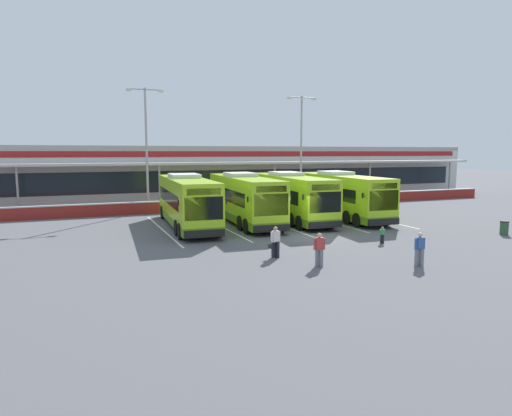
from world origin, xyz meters
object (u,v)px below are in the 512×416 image
object	(u,v)px
coach_bus_centre	(290,198)
litter_bin	(504,228)
pedestrian_with_handbag	(275,241)
coach_bus_leftmost	(187,202)
pedestrian_in_dark_coat	(319,249)
lamp_post_centre	(301,143)
coach_bus_right_centre	(341,196)
coach_bus_left_centre	(244,199)
pedestrian_child	(382,234)
lamp_post_west	(146,142)
pedestrian_near_bin	(420,248)

from	to	relation	value
coach_bus_centre	litter_bin	bearing A→B (deg)	-47.94
coach_bus_centre	pedestrian_with_handbag	distance (m)	13.03
coach_bus_leftmost	litter_bin	world-z (taller)	coach_bus_leftmost
pedestrian_with_handbag	pedestrian_in_dark_coat	distance (m)	2.69
lamp_post_centre	litter_bin	size ratio (longest dim) A/B	11.83
coach_bus_centre	coach_bus_right_centre	bearing A→B (deg)	-6.43
coach_bus_left_centre	pedestrian_in_dark_coat	world-z (taller)	coach_bus_left_centre
coach_bus_leftmost	coach_bus_right_centre	bearing A→B (deg)	-1.42
pedestrian_with_handbag	pedestrian_child	world-z (taller)	pedestrian_with_handbag
coach_bus_right_centre	litter_bin	xyz separation A→B (m)	(5.66, -10.62, -1.32)
pedestrian_with_handbag	pedestrian_in_dark_coat	xyz separation A→B (m)	(1.18, -2.41, 0.02)
litter_bin	coach_bus_centre	bearing A→B (deg)	132.06
coach_bus_right_centre	lamp_post_west	world-z (taller)	lamp_post_west
coach_bus_right_centre	pedestrian_in_dark_coat	size ratio (longest dim) A/B	7.58
pedestrian_with_handbag	coach_bus_right_centre	bearing A→B (deg)	44.92
coach_bus_centre	lamp_post_west	size ratio (longest dim) A/B	1.12
pedestrian_near_bin	litter_bin	bearing A→B (deg)	21.55
coach_bus_left_centre	pedestrian_with_handbag	bearing A→B (deg)	-102.68
lamp_post_west	coach_bus_left_centre	bearing A→B (deg)	-58.80
pedestrian_child	litter_bin	xyz separation A→B (m)	(9.12, -0.72, -0.07)
coach_bus_centre	pedestrian_child	size ratio (longest dim) A/B	12.23
pedestrian_in_dark_coat	pedestrian_child	xyz separation A→B (m)	(6.18, 3.31, -0.33)
pedestrian_near_bin	pedestrian_with_handbag	bearing A→B (deg)	143.71
lamp_post_west	pedestrian_near_bin	bearing A→B (deg)	-70.55
lamp_post_centre	coach_bus_leftmost	bearing A→B (deg)	-145.66
pedestrian_in_dark_coat	litter_bin	bearing A→B (deg)	9.59
pedestrian_near_bin	litter_bin	world-z (taller)	pedestrian_near_bin
coach_bus_leftmost	pedestrian_child	distance (m)	13.85
pedestrian_in_dark_coat	litter_bin	world-z (taller)	pedestrian_in_dark_coat
pedestrian_with_handbag	pedestrian_near_bin	world-z (taller)	same
coach_bus_right_centre	pedestrian_with_handbag	distance (m)	15.30
coach_bus_leftmost	coach_bus_left_centre	size ratio (longest dim) A/B	1.00
coach_bus_left_centre	lamp_post_west	distance (m)	11.99
coach_bus_leftmost	pedestrian_in_dark_coat	size ratio (longest dim) A/B	7.58
coach_bus_right_centre	lamp_post_west	distance (m)	17.83
coach_bus_left_centre	coach_bus_centre	bearing A→B (deg)	-0.85
pedestrian_child	lamp_post_west	bearing A→B (deg)	117.91
coach_bus_right_centre	lamp_post_centre	size ratio (longest dim) A/B	1.12
pedestrian_near_bin	lamp_post_centre	world-z (taller)	lamp_post_centre
litter_bin	coach_bus_left_centre	bearing A→B (deg)	141.29
lamp_post_centre	pedestrian_with_handbag	bearing A→B (deg)	-120.76
pedestrian_child	lamp_post_centre	distance (m)	21.44
coach_bus_centre	lamp_post_west	world-z (taller)	lamp_post_west
lamp_post_west	lamp_post_centre	xyz separation A→B (m)	(15.65, 0.08, 0.00)
pedestrian_in_dark_coat	litter_bin	size ratio (longest dim) A/B	1.74
coach_bus_left_centre	litter_bin	size ratio (longest dim) A/B	13.21
coach_bus_centre	pedestrian_near_bin	distance (m)	15.45
pedestrian_in_dark_coat	coach_bus_left_centre	bearing A→B (deg)	84.31
pedestrian_with_handbag	pedestrian_near_bin	size ratio (longest dim) A/B	1.00
lamp_post_centre	coach_bus_left_centre	bearing A→B (deg)	-135.93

